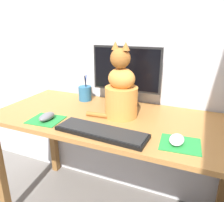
# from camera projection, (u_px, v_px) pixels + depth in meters

# --- Properties ---
(wall_back) EXTENTS (7.00, 0.04, 2.50)m
(wall_back) POSITION_uv_depth(u_px,v_px,m) (133.00, 24.00, 1.40)
(wall_back) COLOR silver
(wall_back) RESTS_ON ground_plane
(desk) EXTENTS (1.42, 0.63, 0.74)m
(desk) POSITION_uv_depth(u_px,v_px,m) (112.00, 133.00, 1.30)
(desk) COLOR #A87038
(desk) RESTS_ON ground_plane
(monitor) EXTENTS (0.45, 0.17, 0.38)m
(monitor) POSITION_uv_depth(u_px,v_px,m) (126.00, 74.00, 1.38)
(monitor) COLOR black
(monitor) RESTS_ON desk
(keyboard) EXTENTS (0.47, 0.16, 0.02)m
(keyboard) POSITION_uv_depth(u_px,v_px,m) (101.00, 132.00, 1.06)
(keyboard) COLOR black
(keyboard) RESTS_ON desk
(mousepad_left) EXTENTS (0.19, 0.17, 0.00)m
(mousepad_left) POSITION_uv_depth(u_px,v_px,m) (46.00, 120.00, 1.22)
(mousepad_left) COLOR #238438
(mousepad_left) RESTS_ON desk
(mousepad_right) EXTENTS (0.19, 0.17, 0.00)m
(mousepad_right) POSITION_uv_depth(u_px,v_px,m) (180.00, 144.00, 0.97)
(mousepad_right) COLOR #238438
(mousepad_right) RESTS_ON desk
(computer_mouse_left) EXTENTS (0.06, 0.11, 0.04)m
(computer_mouse_left) POSITION_uv_depth(u_px,v_px,m) (47.00, 117.00, 1.21)
(computer_mouse_left) COLOR slate
(computer_mouse_left) RESTS_ON mousepad_left
(computer_mouse_right) EXTENTS (0.06, 0.11, 0.03)m
(computer_mouse_right) POSITION_uv_depth(u_px,v_px,m) (177.00, 140.00, 0.97)
(computer_mouse_right) COLOR white
(computer_mouse_right) RESTS_ON mousepad_right
(cat) EXTENTS (0.30, 0.23, 0.42)m
(cat) POSITION_uv_depth(u_px,v_px,m) (121.00, 90.00, 1.22)
(cat) COLOR #D6893D
(cat) RESTS_ON desk
(pen_cup) EXTENTS (0.09, 0.09, 0.18)m
(pen_cup) POSITION_uv_depth(u_px,v_px,m) (85.00, 93.00, 1.53)
(pen_cup) COLOR #286089
(pen_cup) RESTS_ON desk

